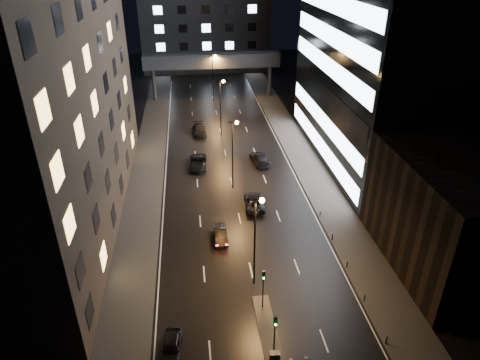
{
  "coord_description": "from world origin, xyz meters",
  "views": [
    {
      "loc": [
        -5.51,
        -25.02,
        30.27
      ],
      "look_at": [
        0.41,
        22.88,
        4.0
      ],
      "focal_mm": 32.0,
      "sensor_mm": 36.0,
      "label": 1
    }
  ],
  "objects": [
    {
      "name": "streetlight_mid_b",
      "position": [
        0.16,
        48.0,
        6.5
      ],
      "size": [
        1.45,
        0.5,
        10.15
      ],
      "color": "black",
      "rests_on": "ground"
    },
    {
      "name": "car_away_c",
      "position": [
        -4.71,
        35.16,
        0.79
      ],
      "size": [
        2.99,
        5.84,
        1.58
      ],
      "primitive_type": "imported",
      "rotation": [
        0.0,
        0.0,
        -0.07
      ],
      "color": "black",
      "rests_on": "ground"
    },
    {
      "name": "car_toward_b",
      "position": [
        5.14,
        35.39,
        0.82
      ],
      "size": [
        2.98,
        5.89,
        1.64
      ],
      "primitive_type": "imported",
      "rotation": [
        0.0,
        0.0,
        3.26
      ],
      "color": "black",
      "rests_on": "ground"
    },
    {
      "name": "building_right_glass",
      "position": [
        25.0,
        36.0,
        22.5
      ],
      "size": [
        20.0,
        36.0,
        45.0
      ],
      "primitive_type": "cube",
      "color": "black",
      "rests_on": "ground"
    },
    {
      "name": "ground",
      "position": [
        0.0,
        40.0,
        0.0
      ],
      "size": [
        160.0,
        160.0,
        0.0
      ],
      "primitive_type": "plane",
      "color": "black",
      "rests_on": "ground"
    },
    {
      "name": "cone_a",
      "position": [
        2.9,
        -1.8,
        0.28
      ],
      "size": [
        0.43,
        0.43,
        0.57
      ],
      "primitive_type": "cone",
      "rotation": [
        0.0,
        0.0,
        0.41
      ],
      "color": "red",
      "rests_on": "ground"
    },
    {
      "name": "streetlight_near",
      "position": [
        0.16,
        8.0,
        6.5
      ],
      "size": [
        1.45,
        0.5,
        10.15
      ],
      "color": "black",
      "rests_on": "ground"
    },
    {
      "name": "building_far",
      "position": [
        0.0,
        98.0,
        12.5
      ],
      "size": [
        34.0,
        14.0,
        25.0
      ],
      "primitive_type": "cube",
      "color": "#333335",
      "rests_on": "ground"
    },
    {
      "name": "car_away_d",
      "position": [
        -3.91,
        48.74,
        0.8
      ],
      "size": [
        2.52,
        5.62,
        1.6
      ],
      "primitive_type": "imported",
      "rotation": [
        0.0,
        0.0,
        0.05
      ],
      "color": "black",
      "rests_on": "ground"
    },
    {
      "name": "traffic_signal_near",
      "position": [
        0.3,
        4.49,
        3.09
      ],
      "size": [
        0.28,
        0.34,
        4.4
      ],
      "color": "black",
      "rests_on": "median_island"
    },
    {
      "name": "sidewalk_right",
      "position": [
        12.5,
        35.0,
        0.07
      ],
      "size": [
        5.0,
        110.0,
        0.15
      ],
      "primitive_type": "cube",
      "color": "#383533",
      "rests_on": "ground"
    },
    {
      "name": "streetlight_mid_a",
      "position": [
        0.16,
        28.0,
        6.5
      ],
      "size": [
        1.45,
        0.5,
        10.15
      ],
      "color": "black",
      "rests_on": "ground"
    },
    {
      "name": "median_island",
      "position": [
        0.3,
        2.0,
        0.07
      ],
      "size": [
        1.6,
        8.0,
        0.15
      ],
      "primitive_type": "cube",
      "color": "#383533",
      "rests_on": "ground"
    },
    {
      "name": "traffic_signal_far",
      "position": [
        0.3,
        -1.01,
        3.09
      ],
      "size": [
        0.28,
        0.34,
        4.4
      ],
      "color": "black",
      "rests_on": "median_island"
    },
    {
      "name": "skybridge",
      "position": [
        0.0,
        70.0,
        8.34
      ],
      "size": [
        30.0,
        3.0,
        10.0
      ],
      "color": "#333335",
      "rests_on": "ground"
    },
    {
      "name": "bollard_row",
      "position": [
        10.2,
        6.5,
        0.45
      ],
      "size": [
        0.12,
        25.12,
        0.9
      ],
      "color": "black",
      "rests_on": "ground"
    },
    {
      "name": "building_left",
      "position": [
        -22.5,
        24.0,
        20.0
      ],
      "size": [
        15.0,
        48.0,
        40.0
      ],
      "primitive_type": "cube",
      "color": "#2D2319",
      "rests_on": "ground"
    },
    {
      "name": "car_away_a",
      "position": [
        -8.2,
        0.34,
        0.69
      ],
      "size": [
        1.98,
        4.2,
        1.39
      ],
      "primitive_type": "imported",
      "rotation": [
        0.0,
        0.0,
        -0.09
      ],
      "color": "black",
      "rests_on": "ground"
    },
    {
      "name": "streetlight_far",
      "position": [
        0.16,
        68.0,
        6.5
      ],
      "size": [
        1.45,
        0.5,
        10.15
      ],
      "color": "black",
      "rests_on": "ground"
    },
    {
      "name": "car_toward_a",
      "position": [
        2.28,
        22.59,
        0.74
      ],
      "size": [
        2.78,
        5.49,
        1.49
      ],
      "primitive_type": "imported",
      "rotation": [
        0.0,
        0.0,
        3.08
      ],
      "color": "black",
      "rests_on": "ground"
    },
    {
      "name": "building_right_low",
      "position": [
        20.0,
        9.0,
        6.0
      ],
      "size": [
        10.0,
        18.0,
        12.0
      ],
      "primitive_type": "cube",
      "color": "black",
      "rests_on": "ground"
    },
    {
      "name": "sidewalk_left",
      "position": [
        -12.5,
        35.0,
        0.07
      ],
      "size": [
        5.0,
        110.0,
        0.15
      ],
      "primitive_type": "cube",
      "color": "#383533",
      "rests_on": "ground"
    },
    {
      "name": "car_away_b",
      "position": [
        -2.78,
        15.94,
        0.68
      ],
      "size": [
        1.55,
        4.19,
        1.37
      ],
      "primitive_type": "imported",
      "rotation": [
        0.0,
        0.0,
        0.02
      ],
      "color": "black",
      "rests_on": "ground"
    },
    {
      "name": "cone_b",
      "position": [
        1.6,
        -1.77,
        0.25
      ],
      "size": [
        0.37,
        0.37,
        0.51
      ],
      "primitive_type": "cone",
      "rotation": [
        0.0,
        0.0,
        0.19
      ],
      "color": "red",
      "rests_on": "ground"
    },
    {
      "name": "utility_cabinet",
      "position": [
        0.22,
        -1.7,
        0.7
      ],
      "size": [
        0.89,
        0.58,
        1.11
      ],
      "primitive_type": "cube",
      "rotation": [
        0.0,
        0.0,
        -0.06
      ],
      "color": "#505052",
      "rests_on": "median_island"
    }
  ]
}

